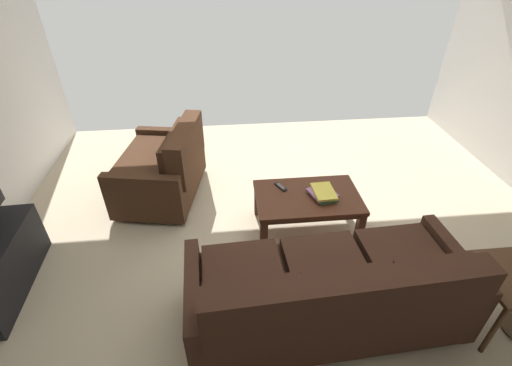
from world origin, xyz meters
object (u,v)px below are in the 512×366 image
object	(u,v)px
sofa_main	(330,293)
coffee_table	(307,201)
loveseat_near	(164,168)
tv_remote	(281,187)
book_stack	(323,193)

from	to	relation	value
sofa_main	coffee_table	bearing A→B (deg)	-94.20
sofa_main	coffee_table	distance (m)	1.12
loveseat_near	tv_remote	bearing A→B (deg)	155.39
loveseat_near	book_stack	bearing A→B (deg)	155.35
sofa_main	book_stack	size ratio (longest dim) A/B	6.54
sofa_main	book_stack	world-z (taller)	sofa_main
coffee_table	sofa_main	bearing A→B (deg)	85.80
tv_remote	coffee_table	bearing A→B (deg)	147.16
book_stack	tv_remote	world-z (taller)	book_stack
tv_remote	book_stack	bearing A→B (deg)	155.21
sofa_main	tv_remote	size ratio (longest dim) A/B	12.76
coffee_table	loveseat_near	bearing A→B (deg)	-26.08
loveseat_near	tv_remote	xyz separation A→B (m)	(-1.21, 0.55, 0.05)
loveseat_near	tv_remote	world-z (taller)	loveseat_near
tv_remote	sofa_main	bearing A→B (deg)	97.23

